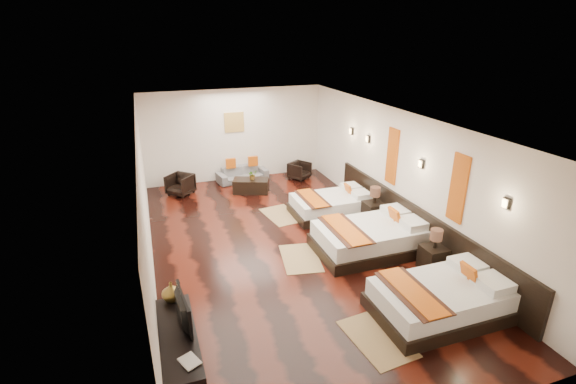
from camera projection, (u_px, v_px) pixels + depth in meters
name	position (u px, v px, depth m)	size (l,w,h in m)	color
floor	(285.00, 246.00, 9.07)	(5.50, 9.50, 0.01)	black
ceiling	(284.00, 119.00, 8.04)	(5.50, 9.50, 0.01)	white
back_wall	(235.00, 135.00, 12.73)	(5.50, 0.01, 2.80)	silver
left_wall	(145.00, 204.00, 7.71)	(0.01, 9.50, 2.80)	silver
right_wall	(399.00, 172.00, 9.40)	(0.01, 9.50, 2.80)	silver
headboard_panel	(414.00, 225.00, 9.04)	(0.08, 6.60, 0.90)	black
bed_near	(441.00, 299.00, 6.83)	(2.19, 1.38, 0.84)	black
bed_mid	(372.00, 237.00, 8.82)	(2.34, 1.47, 0.89)	black
bed_far	(332.00, 205.00, 10.57)	(1.99, 1.25, 0.76)	black
nightstand_a	(433.00, 256.00, 8.09)	(0.44, 0.44, 0.87)	black
nightstand_b	(374.00, 210.00, 10.09)	(0.47, 0.47, 0.92)	black
jute_mat_near	(377.00, 338.00, 6.36)	(0.75, 1.20, 0.01)	#97784C
jute_mat_mid	(301.00, 258.00, 8.59)	(0.75, 1.20, 0.01)	#97784C
jute_mat_far	(282.00, 215.00, 10.58)	(0.75, 1.20, 0.01)	#97784C
tv_console	(180.00, 350.00, 5.75)	(0.50, 1.80, 0.55)	black
tv	(178.00, 310.00, 5.76)	(0.83, 0.11, 0.48)	black
book	(182.00, 366.00, 5.11)	(0.21, 0.28, 0.03)	black
figurine	(171.00, 291.00, 6.31)	(0.30, 0.30, 0.31)	brown
sofa	(242.00, 174.00, 12.92)	(1.56, 0.61, 0.46)	slate
armchair_left	(180.00, 185.00, 11.82)	(0.64, 0.65, 0.60)	black
armchair_right	(300.00, 171.00, 13.08)	(0.57, 0.59, 0.54)	black
coffee_table	(251.00, 186.00, 12.01)	(1.00, 0.50, 0.40)	black
table_plant	(252.00, 175.00, 11.87)	(0.26, 0.22, 0.28)	#27541C
orange_panel_a	(458.00, 188.00, 7.62)	(0.04, 0.40, 1.30)	#D86014
orange_panel_b	(392.00, 156.00, 9.55)	(0.04, 0.40, 1.30)	#D86014
sconce_near	(506.00, 203.00, 6.59)	(0.07, 0.12, 0.18)	black
sconce_mid	(421.00, 164.00, 8.52)	(0.07, 0.12, 0.18)	black
sconce_far	(368.00, 139.00, 10.45)	(0.07, 0.12, 0.18)	black
sconce_lounge	(351.00, 131.00, 11.24)	(0.07, 0.12, 0.18)	black
gold_artwork	(234.00, 122.00, 12.56)	(0.60, 0.04, 0.60)	#AD873F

